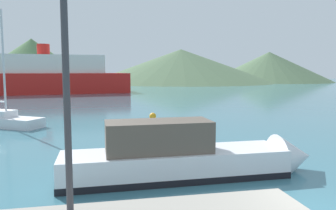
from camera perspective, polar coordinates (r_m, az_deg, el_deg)
streetlamp at (r=5.92m, az=-17.68°, el=15.71°), size 0.35×0.35×5.39m
motorboat_near at (r=10.25m, az=4.23°, el=-9.30°), size 8.12×1.77×2.13m
sailboat_inner at (r=21.72m, az=-27.03°, el=-2.27°), size 5.27×4.04×6.77m
ferry_distant at (r=51.50m, az=-20.73°, el=4.66°), size 24.90×10.23×7.17m
buoy_marker at (r=20.32m, az=-2.67°, el=-2.49°), size 0.60×0.60×0.69m
hill_central at (r=95.75m, az=-22.60°, el=7.09°), size 33.28×33.28×11.92m
hill_east at (r=94.95m, az=2.27°, el=6.82°), size 52.81×52.81×9.51m
hill_far_east at (r=105.81m, az=17.16°, el=6.37°), size 37.29×37.29×9.11m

